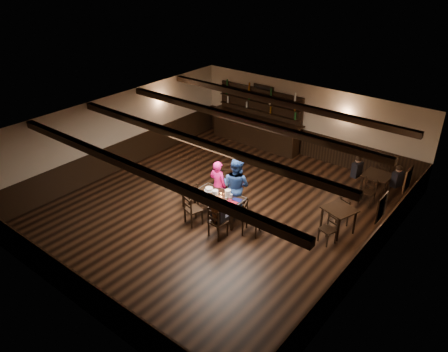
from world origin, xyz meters
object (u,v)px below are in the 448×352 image
Objects in this scene: chair_near_right at (216,221)px; dining_table at (219,198)px; woman_pink at (218,185)px; cake at (209,189)px; chair_near_left at (191,208)px; man_blue at (236,186)px; bar_counter at (256,127)px.

dining_table is at bearing 123.50° from chair_near_right.
woman_pink is 5.56× the size of cake.
chair_near_left is 0.52× the size of man_blue.
dining_table is 0.88m from chair_near_left.
dining_table is 5.49m from bar_counter.
dining_table is at bearing 130.65° from woman_pink.
woman_pink reaches higher than chair_near_left.
chair_near_right is 3.34× the size of cake.
man_blue is 5.15m from bar_counter.
bar_counter reaches higher than chair_near_right.
cake is at bearing 35.28° from man_blue.
man_blue is (-0.32, 1.31, 0.36)m from chair_near_right.
chair_near_right is at bearing -64.81° from bar_counter.
dining_table is 0.57m from woman_pink.
bar_counter is at bearing 115.19° from chair_near_right.
cake is (-0.40, 0.02, 0.13)m from dining_table.
bar_counter is at bearing 107.24° from chair_near_left.
woman_pink is (0.02, 1.18, 0.22)m from chair_near_left.
bar_counter is (-2.75, 5.85, 0.19)m from chair_near_right.
man_blue reaches higher than cake.
dining_table is at bearing 62.31° from chair_near_left.
dining_table is 0.96× the size of woman_pink.
man_blue is at bearing 63.58° from chair_near_left.
man_blue reaches higher than woman_pink.
bar_counter is (-2.43, 4.54, -0.18)m from man_blue.
bar_counter is (-1.82, 4.62, -0.04)m from woman_pink.
chair_near_left is (-0.41, -0.77, -0.12)m from dining_table.
cake is (0.01, 0.79, 0.25)m from chair_near_left.
chair_near_left is at bearing 176.96° from chair_near_right.
chair_near_right is 6.47m from bar_counter.
cake is at bearing -70.19° from bar_counter.
man_blue reaches higher than chair_near_left.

